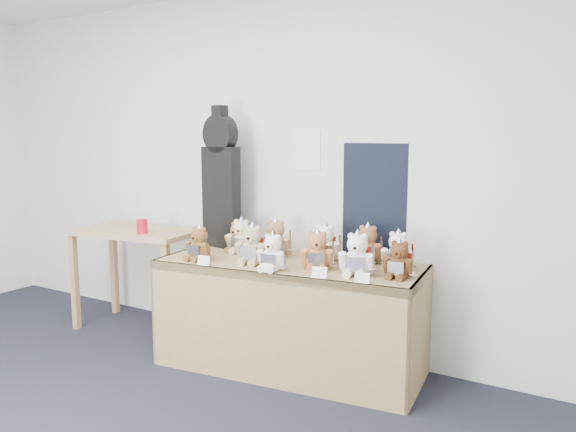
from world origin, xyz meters
The scene contains 22 objects.
room_shell centered at (0.38, 2.49, 1.50)m, with size 6.00×6.00×6.00m.
display_table centered at (0.49, 2.02, 0.59)m, with size 1.87×0.96×0.75m.
side_table centered at (-1.02, 2.13, 0.70)m, with size 1.06×0.68×0.83m.
guitar_case centered at (-0.23, 2.25, 1.27)m, with size 0.34×0.14×1.07m.
navy_board centered at (0.99, 2.50, 1.15)m, with size 0.60×0.02×0.80m, color black.
red_cup centered at (-0.84, 2.02, 0.89)m, with size 0.09×0.09×0.12m, color red.
teddy_front_far_left centered at (-0.08, 1.81, 0.86)m, with size 0.22×0.18×0.27m.
teddy_front_left centered at (0.29, 1.91, 0.87)m, with size 0.25×0.22×0.30m.
teddy_front_centre centered at (0.50, 1.82, 0.86)m, with size 0.22×0.18×0.27m.
teddy_front_right centered at (0.74, 1.98, 0.86)m, with size 0.24×0.23×0.29m.
teddy_front_far_right centered at (1.02, 1.98, 0.87)m, with size 0.25×0.22×0.30m.
teddy_front_end centered at (1.26, 2.05, 0.85)m, with size 0.21×0.18×0.26m.
teddy_back_left centered at (0.01, 2.16, 0.86)m, with size 0.23×0.21×0.28m.
teddy_back_centre_left centered at (0.31, 2.17, 0.87)m, with size 0.25×0.24×0.30m.
teddy_back_centre_right centered at (0.67, 2.23, 0.86)m, with size 0.24×0.23×0.29m.
teddy_back_right centered at (0.94, 2.32, 0.87)m, with size 0.24×0.20×0.29m.
teddy_back_end centered at (1.18, 2.25, 0.86)m, with size 0.23×0.19×0.28m.
teddy_back_far_left centered at (-0.02, 2.16, 0.85)m, with size 0.21×0.17×0.26m.
entry_card_a centered at (0.05, 1.69, 0.78)m, with size 0.09×0.00×0.07m, color white.
entry_card_b centered at (0.52, 1.74, 0.78)m, with size 0.08×0.00×0.06m, color white.
entry_card_c centered at (0.86, 1.78, 0.79)m, with size 0.10×0.00×0.07m, color white.
entry_card_d centered at (1.13, 1.81, 0.78)m, with size 0.09×0.00×0.06m, color white.
Camera 1 is at (2.40, -1.12, 1.60)m, focal length 35.00 mm.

